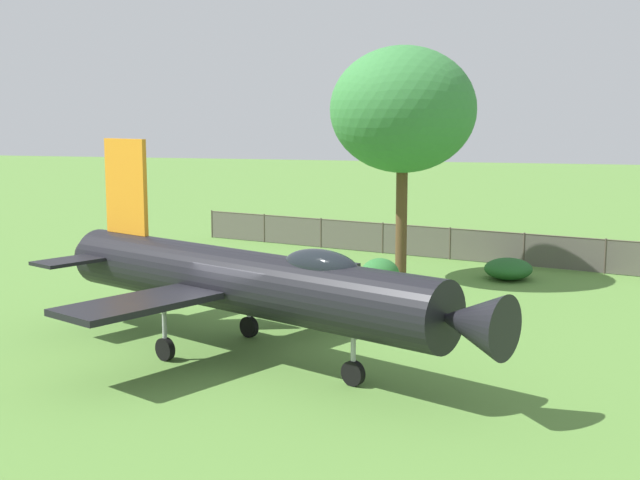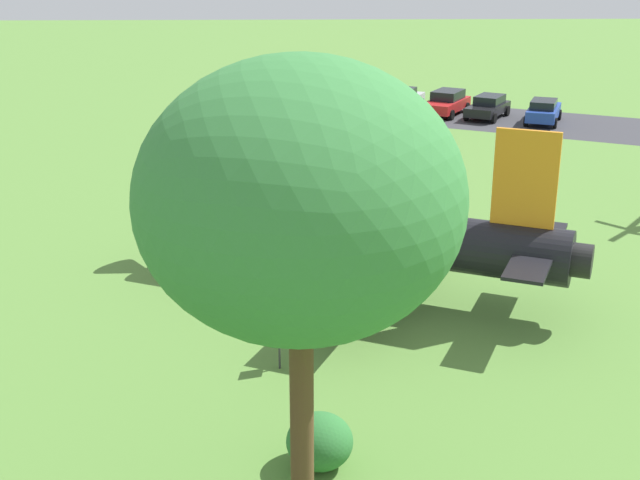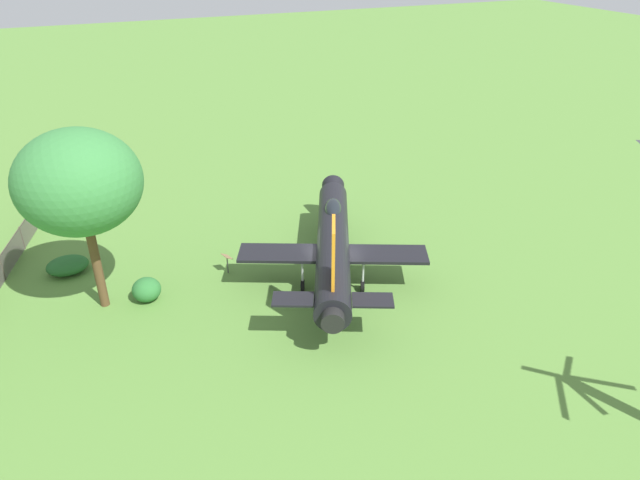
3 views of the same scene
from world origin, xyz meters
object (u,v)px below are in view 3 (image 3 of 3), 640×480
Objects in this scene: shrub_by_tree at (147,290)px; info_plaque at (227,259)px; display_jet at (333,240)px; shrub_near_fence at (67,265)px; shade_tree at (79,182)px.

shrub_by_tree reaches higher than info_plaque.
display_jet is 5.74m from info_plaque.
display_jet is 11.94× the size of info_plaque.
shrub_near_fence is 1.90× the size of info_plaque.
shrub_by_tree is (4.34, 3.56, 0.19)m from shrub_near_fence.
shade_tree is 8.52m from info_plaque.
info_plaque is (3.42, 7.90, 0.45)m from shrub_near_fence.
info_plaque is at bearing 90.06° from display_jet.
shrub_near_fence is at bearing -158.59° from shade_tree.
shade_tree is (-1.74, -11.48, 4.45)m from display_jet.
shade_tree is 7.43m from shrub_near_fence.
display_jet is 9.61× the size of shrub_by_tree.
shrub_by_tree reaches higher than shrub_near_fence.
info_plaque reaches higher than shrub_near_fence.
display_jet is 6.29× the size of shrub_near_fence.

